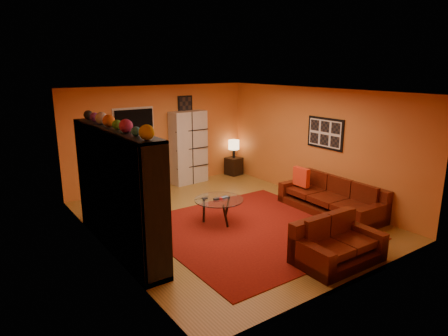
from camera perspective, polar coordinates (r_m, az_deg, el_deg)
floor at (r=8.28m, az=0.52°, el=-7.37°), size 6.00×6.00×0.00m
ceiling at (r=7.70m, az=0.56°, el=10.89°), size 6.00×6.00×0.00m
wall_back at (r=10.43m, az=-9.13°, el=4.46°), size 6.00×0.00×6.00m
wall_front at (r=5.81m, az=18.07°, el=-4.13°), size 6.00×0.00×6.00m
wall_left at (r=6.79m, az=-16.89°, el=-1.38°), size 0.00×6.00×6.00m
wall_right at (r=9.53m, az=12.88°, el=3.34°), size 0.00×6.00×6.00m
rug at (r=7.82m, az=4.14°, el=-8.72°), size 3.60×3.60×0.01m
doorway at (r=10.16m, az=-12.51°, el=2.43°), size 0.95×0.10×2.04m
wall_art_right at (r=9.27m, az=14.27°, el=4.84°), size 0.03×1.00×0.70m
wall_art_back at (r=10.66m, az=-5.58°, el=8.86°), size 0.42×0.03×0.52m
entertainment_unit at (r=6.93m, az=-14.98°, el=-3.08°), size 0.45×3.00×2.10m
tv at (r=7.02m, az=-14.78°, el=-3.18°), size 1.01×0.13×0.58m
sofa at (r=8.94m, az=15.33°, el=-4.30°), size 1.02×2.34×0.85m
loveseat at (r=6.80m, az=15.50°, el=-10.38°), size 1.43×0.87×0.85m
throw_pillow at (r=9.20m, az=10.98°, el=-1.25°), size 0.12×0.42×0.42m
coffee_table at (r=7.97m, az=-0.74°, el=-4.81°), size 0.98×0.98×0.49m
storage_cabinet at (r=10.65m, az=-5.09°, el=2.94°), size 0.99×0.50×1.93m
bowl_chair at (r=8.98m, az=-13.07°, el=-3.73°), size 0.77×0.77×0.62m
side_table at (r=11.55m, az=1.39°, el=0.28°), size 0.46×0.46×0.50m
table_lamp at (r=11.41m, az=1.41°, el=3.27°), size 0.31×0.31×0.51m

